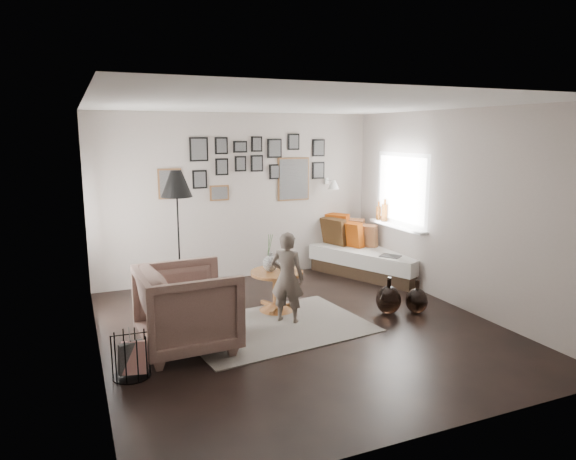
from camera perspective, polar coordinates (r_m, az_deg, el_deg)
name	(u,v)px	position (r m, az deg, el deg)	size (l,w,h in m)	color
ground	(301,328)	(6.24, 1.40, -10.81)	(4.80, 4.80, 0.00)	black
wall_back	(238,197)	(8.11, -5.61, 3.67)	(4.50, 4.50, 0.00)	#A49890
wall_front	(438,272)	(3.88, 16.36, -4.49)	(4.50, 4.50, 0.00)	#A49890
wall_left	(92,236)	(5.37, -20.93, -0.61)	(4.80, 4.80, 0.00)	#A49890
wall_right	(456,209)	(7.11, 18.20, 2.19)	(4.80, 4.80, 0.00)	#A49890
ceiling	(302,104)	(5.81, 1.52, 13.78)	(4.80, 4.80, 0.00)	white
door_left	(90,238)	(6.60, -21.11, -0.83)	(0.00, 2.14, 2.14)	white
window_right	(392,221)	(8.17, 11.48, 0.94)	(0.15, 1.32, 1.30)	white
gallery_wall	(255,168)	(8.14, -3.69, 6.85)	(2.74, 0.03, 1.08)	brown
wall_sconce	(333,184)	(8.45, 5.04, 5.07)	(0.18, 0.36, 0.16)	white
rug	(276,327)	(6.25, -1.34, -10.72)	(2.14, 1.50, 0.01)	beige
pedestal_table	(277,293)	(6.72, -1.25, -6.96)	(0.68, 0.68, 0.53)	brown
vase	(270,260)	(6.59, -1.98, -3.38)	(0.19, 0.19, 0.49)	black
candles	(285,261)	(6.65, -0.38, -3.49)	(0.12, 0.12, 0.25)	black
daybed	(368,256)	(8.53, 8.85, -2.90)	(1.56, 2.10, 0.95)	black
magazine_on_daybed	(390,256)	(7.97, 11.32, -2.86)	(0.21, 0.29, 0.02)	black
armchair	(188,308)	(5.62, -11.08, -8.53)	(0.97, 1.00, 0.91)	brown
armchair_cushion	(189,304)	(5.66, -10.90, -8.12)	(0.41, 0.41, 0.10)	white
floor_lamp	(177,189)	(7.08, -12.27, 4.51)	(0.42, 0.42, 1.80)	black
magazine_basket	(131,356)	(5.23, -17.05, -13.20)	(0.36, 0.36, 0.43)	black
demijohn_large	(389,300)	(6.76, 11.11, -7.60)	(0.32, 0.32, 0.49)	black
demijohn_small	(417,301)	(6.87, 14.11, -7.61)	(0.29, 0.29, 0.44)	black
child	(287,278)	(6.24, -0.09, -5.31)	(0.41, 0.27, 1.13)	#554A43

